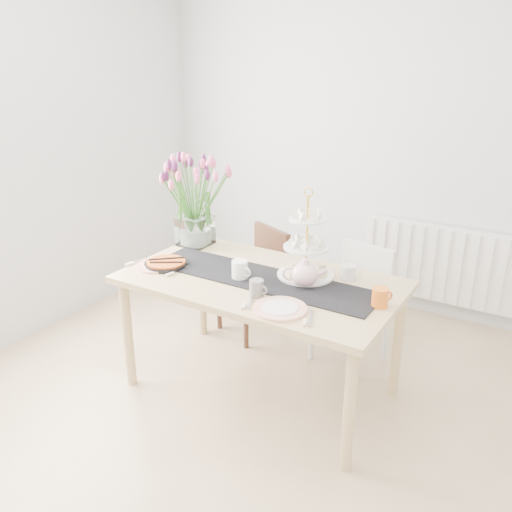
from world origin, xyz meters
The scene contains 16 objects.
room_shell centered at (0.00, 0.00, 1.30)m, with size 4.50×4.50×4.50m.
radiator centered at (0.50, 2.19, 0.45)m, with size 1.20×0.08×0.60m, color white.
dining_table centered at (-0.18, 0.63, 0.67)m, with size 1.60×0.90×0.75m.
chair_brown centered at (-0.59, 1.30, 0.45)m, with size 0.51×0.51×0.79m.
chair_white centered at (0.16, 1.32, 0.45)m, with size 0.46×0.46×0.78m.
table_runner centered at (-0.18, 0.63, 0.75)m, with size 1.40×0.35×0.01m, color black.
tulip_vase centered at (-0.87, 0.90, 1.15)m, with size 0.72×0.72×0.62m.
cake_stand centered at (0.03, 0.78, 0.89)m, with size 0.33×0.33×0.49m.
teapot centered at (0.09, 0.66, 0.83)m, with size 0.24×0.20×0.16m, color white, non-canonical shape.
cream_jug centered at (0.25, 0.89, 0.79)m, with size 0.08×0.08×0.08m, color silver.
tart_tin centered at (-0.78, 0.49, 0.77)m, with size 0.27×0.27×0.03m.
mug_grey centered at (-0.08, 0.42, 0.80)m, with size 0.08×0.08×0.09m, color slate.
mug_white centered at (-0.29, 0.56, 0.81)m, with size 0.09×0.09×0.11m, color white.
mug_orange centered at (0.53, 0.63, 0.80)m, with size 0.09×0.09×0.10m, color orange.
plate_left centered at (-0.83, 0.46, 0.76)m, with size 0.25×0.25×0.01m, color white.
plate_right centered at (0.11, 0.33, 0.76)m, with size 0.28×0.28×0.01m, color white.
Camera 1 is at (1.30, -1.86, 2.00)m, focal length 38.00 mm.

